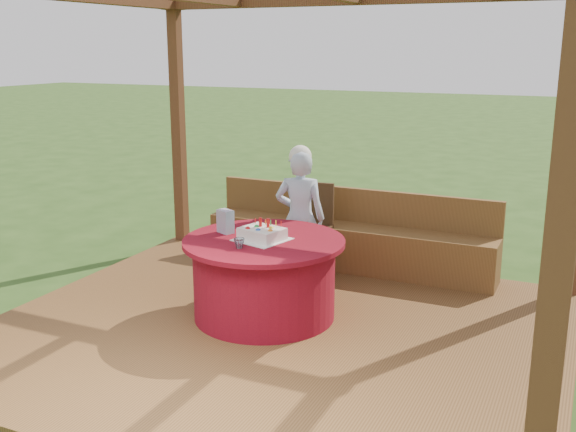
% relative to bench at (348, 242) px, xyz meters
% --- Properties ---
extents(ground, '(60.00, 60.00, 0.00)m').
position_rel_bench_xyz_m(ground, '(0.00, -1.72, -0.38)').
color(ground, '#264517').
rests_on(ground, ground).
extents(deck, '(4.50, 4.00, 0.12)m').
position_rel_bench_xyz_m(deck, '(0.00, -1.72, -0.32)').
color(deck, brown).
rests_on(deck, ground).
extents(pergola, '(4.50, 4.00, 2.72)m').
position_rel_bench_xyz_m(pergola, '(0.00, -1.72, 2.02)').
color(pergola, brown).
rests_on(pergola, deck).
extents(bench, '(3.00, 0.42, 0.80)m').
position_rel_bench_xyz_m(bench, '(0.00, 0.00, 0.00)').
color(bench, brown).
rests_on(bench, deck).
extents(table, '(1.34, 1.34, 0.68)m').
position_rel_bench_xyz_m(table, '(-0.19, -1.52, 0.08)').
color(table, maroon).
rests_on(table, deck).
extents(chair, '(0.51, 0.51, 0.90)m').
position_rel_bench_xyz_m(chair, '(-0.30, -0.34, 0.24)').
color(chair, '#392412').
rests_on(chair, deck).
extents(elderly_woman, '(0.53, 0.42, 1.34)m').
position_rel_bench_xyz_m(elderly_woman, '(-0.25, -0.65, 0.41)').
color(elderly_woman, '#8EACD4').
rests_on(elderly_woman, deck).
extents(birthday_cake, '(0.46, 0.46, 0.18)m').
position_rel_bench_xyz_m(birthday_cake, '(-0.20, -1.55, 0.46)').
color(birthday_cake, white).
rests_on(birthday_cake, table).
extents(gift_bag, '(0.16, 0.14, 0.20)m').
position_rel_bench_xyz_m(gift_bag, '(-0.58, -1.48, 0.51)').
color(gift_bag, '#C27DAF').
rests_on(gift_bag, table).
extents(drinking_glass, '(0.11, 0.11, 0.08)m').
position_rel_bench_xyz_m(drinking_glass, '(-0.26, -1.83, 0.45)').
color(drinking_glass, white).
rests_on(drinking_glass, table).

